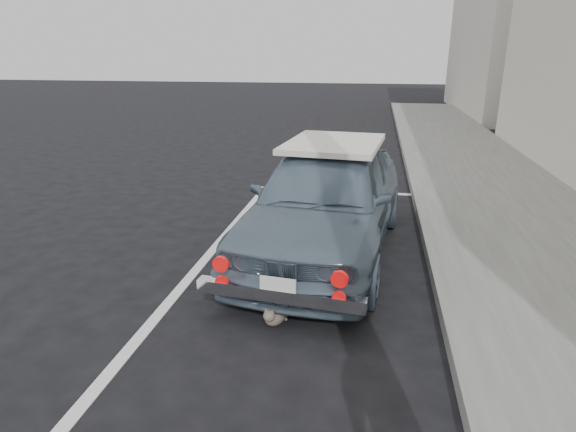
% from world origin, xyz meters
% --- Properties ---
extents(building_far, '(3.50, 10.00, 8.00)m').
position_xyz_m(building_far, '(6.35, 20.00, 4.00)').
color(building_far, beige).
rests_on(building_far, ground).
extents(pline_front, '(3.00, 0.12, 0.01)m').
position_xyz_m(pline_front, '(0.50, 6.50, 0.00)').
color(pline_front, silver).
rests_on(pline_front, ground).
extents(pline_side, '(0.12, 7.00, 0.01)m').
position_xyz_m(pline_side, '(-0.90, 3.00, 0.00)').
color(pline_side, silver).
rests_on(pline_side, ground).
extents(retro_coupe, '(2.07, 4.27, 1.40)m').
position_xyz_m(retro_coupe, '(0.53, 3.67, 0.71)').
color(retro_coupe, slate).
rests_on(retro_coupe, ground).
extents(cat, '(0.25, 0.41, 0.23)m').
position_xyz_m(cat, '(0.26, 1.78, 0.10)').
color(cat, '#66574D').
rests_on(cat, ground).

